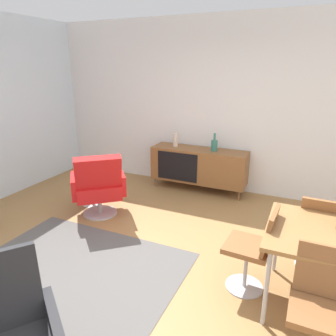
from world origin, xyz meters
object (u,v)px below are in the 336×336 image
sideboard (198,165)px  fruit_bowl (90,169)px  dining_chair_back_left (319,230)px  vase_sculptural_dark (214,145)px  side_table_round (91,184)px  dining_chair_front_left (320,304)px  dining_chair_near_window (255,246)px  lounge_chair_red (98,185)px  vase_cobalt (176,140)px

sideboard → fruit_bowl: sideboard is taller
fruit_bowl → dining_chair_back_left: bearing=-7.1°
dining_chair_back_left → fruit_bowl: dining_chair_back_left is taller
vase_sculptural_dark → side_table_round: (-1.56, -1.22, -0.50)m
sideboard → dining_chair_back_left: bearing=-41.3°
sideboard → side_table_round: 1.79m
dining_chair_back_left → dining_chair_front_left: same height
vase_sculptural_dark → dining_chair_back_left: bearing=-45.6°
vase_sculptural_dark → fruit_bowl: bearing=-141.9°
sideboard → vase_sculptural_dark: 0.46m
dining_chair_back_left → dining_chair_near_window: (-0.54, -0.56, 0.00)m
dining_chair_back_left → lounge_chair_red: lounge_chair_red is taller
sideboard → vase_cobalt: vase_cobalt is taller
vase_sculptural_dark → side_table_round: 2.04m
sideboard → vase_cobalt: size_ratio=7.10×
sideboard → side_table_round: (-1.30, -1.22, -0.12)m
dining_chair_front_left → side_table_round: bearing=154.3°
vase_sculptural_dark → dining_chair_near_window: vase_sculptural_dark is taller
dining_chair_back_left → dining_chair_front_left: size_ratio=1.00×
vase_cobalt → dining_chair_near_window: bearing=-51.7°
dining_chair_back_left → lounge_chair_red: (-2.77, 0.11, -0.00)m
lounge_chair_red → side_table_round: 0.48m
vase_sculptural_dark → dining_chair_near_window: (1.04, -2.17, -0.35)m
lounge_chair_red → side_table_round: bearing=141.7°
sideboard → side_table_round: size_ratio=3.08×
dining_chair_front_left → fruit_bowl: bearing=154.3°
dining_chair_front_left → side_table_round: (-3.13, 1.51, -0.15)m
lounge_chair_red → dining_chair_near_window: bearing=-16.7°
dining_chair_back_left → vase_cobalt: bearing=144.5°
dining_chair_front_left → sideboard: bearing=123.9°
sideboard → lounge_chair_red: 1.77m
lounge_chair_red → vase_cobalt: bearing=71.1°
vase_sculptural_dark → dining_chair_front_left: (1.58, -2.73, -0.35)m
side_table_round → sideboard: bearing=43.1°
dining_chair_back_left → dining_chair_near_window: bearing=-133.7°
sideboard → lounge_chair_red: lounge_chair_red is taller
vase_cobalt → sideboard: bearing=-0.3°
fruit_bowl → vase_cobalt: bearing=54.3°
vase_sculptural_dark → dining_chair_back_left: 2.28m
sideboard → fruit_bowl: (-1.30, -1.22, 0.12)m
lounge_chair_red → fruit_bowl: bearing=141.8°
lounge_chair_red → fruit_bowl: 0.47m
dining_chair_near_window → fruit_bowl: 2.77m
sideboard → dining_chair_front_left: 3.28m
vase_cobalt → lounge_chair_red: size_ratio=0.24×
dining_chair_back_left → dining_chair_near_window: size_ratio=1.00×
sideboard → vase_cobalt: (-0.43, 0.00, 0.39)m
dining_chair_front_left → lounge_chair_red: bearing=156.2°
fruit_bowl → lounge_chair_red: bearing=-38.2°
vase_cobalt → dining_chair_front_left: (2.26, -2.73, -0.36)m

